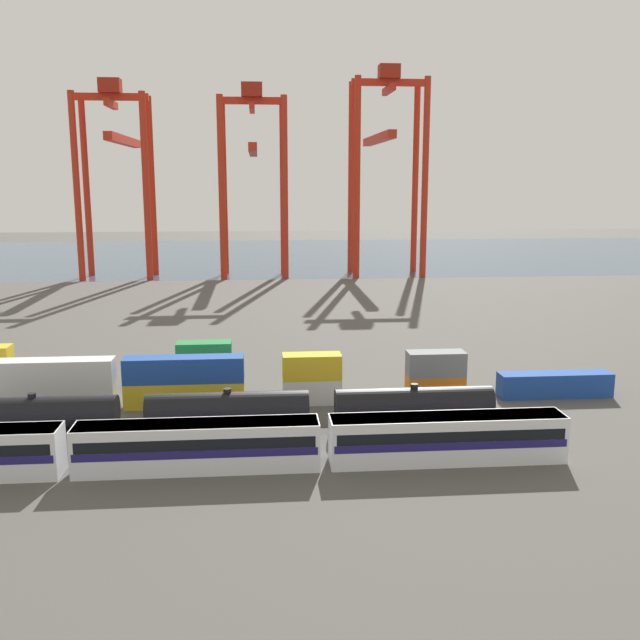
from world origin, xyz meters
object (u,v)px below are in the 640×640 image
gantry_crane_central (253,163)px  gantry_crane_east (385,153)px  shipping_container_13 (82,379)px  passenger_train (198,444)px  freight_tank_row (228,413)px  shipping_container_3 (185,394)px  shipping_container_1 (54,397)px  gantry_crane_west (117,159)px

gantry_crane_central → gantry_crane_east: (31.97, -0.18, 2.47)m
gantry_crane_central → shipping_container_13: bearing=-100.8°
passenger_train → gantry_crane_central: gantry_crane_central is taller
freight_tank_row → shipping_container_3: bearing=118.6°
passenger_train → shipping_container_3: passenger_train is taller
passenger_train → gantry_crane_east: size_ratio=1.22×
shipping_container_1 → gantry_crane_central: (19.76, 103.97, 25.54)m
gantry_crane_west → gantry_crane_central: (31.97, 0.09, -0.75)m
shipping_container_1 → gantry_crane_east: size_ratio=0.25×
shipping_container_1 → freight_tank_row: bearing=-26.0°
shipping_container_1 → gantry_crane_east: gantry_crane_east is taller
passenger_train → freight_tank_row: (2.07, 7.85, -0.10)m
shipping_container_13 → gantry_crane_east: (50.57, 97.20, 28.01)m
freight_tank_row → shipping_container_1: bearing=154.0°
gantry_crane_west → shipping_container_3: bearing=-76.3°
shipping_container_3 → shipping_container_13: bearing=151.0°
freight_tank_row → gantry_crane_central: size_ratio=1.09×
gantry_crane_west → gantry_crane_central: gantry_crane_west is taller
freight_tank_row → gantry_crane_central: gantry_crane_central is taller
shipping_container_1 → gantry_crane_central: gantry_crane_central is taller
freight_tank_row → shipping_container_13: bearing=137.4°
shipping_container_1 → shipping_container_13: same height
shipping_container_3 → gantry_crane_central: (6.73, 103.97, 25.54)m
shipping_container_3 → freight_tank_row: bearing=-61.4°
freight_tank_row → shipping_container_13: size_ratio=8.09×
gantry_crane_west → gantry_crane_east: size_ratio=0.92×
passenger_train → shipping_container_3: bearing=99.2°
gantry_crane_west → shipping_container_13: bearing=-82.2°
gantry_crane_west → gantry_crane_central: bearing=0.2°
gantry_crane_west → gantry_crane_east: 63.96m
passenger_train → shipping_container_1: passenger_train is taller
passenger_train → shipping_container_1: size_ratio=4.95×
freight_tank_row → shipping_container_3: 9.91m
freight_tank_row → gantry_crane_east: gantry_crane_east is taller
freight_tank_row → passenger_train: bearing=-104.8°
gantry_crane_central → shipping_container_3: bearing=-93.7°
shipping_container_13 → gantry_crane_east: size_ratio=0.12×
shipping_container_1 → passenger_train: bearing=-46.5°
passenger_train → gantry_crane_west: gantry_crane_west is taller
passenger_train → gantry_crane_west: bearing=103.0°
gantry_crane_west → freight_tank_row: bearing=-75.1°
passenger_train → shipping_container_1: (-15.69, 16.52, -0.84)m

